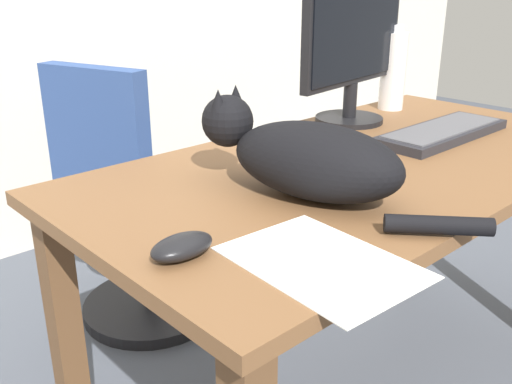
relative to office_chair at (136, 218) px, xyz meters
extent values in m
cube|color=brown|center=(0.20, -0.76, 0.33)|extent=(1.44, 0.73, 0.03)
cube|color=brown|center=(-0.46, -0.45, -0.03)|extent=(0.06, 0.06, 0.69)
cube|color=brown|center=(0.86, -0.45, -0.03)|extent=(0.06, 0.06, 0.69)
cylinder|color=black|center=(0.05, 0.02, -0.36)|extent=(0.48, 0.48, 0.04)
cylinder|color=black|center=(0.05, 0.02, -0.16)|extent=(0.06, 0.06, 0.44)
cylinder|color=navy|center=(0.05, 0.02, 0.08)|extent=(0.44, 0.44, 0.06)
cube|color=navy|center=(-0.13, -0.04, 0.31)|extent=(0.17, 0.35, 0.40)
cylinder|color=black|center=(0.45, -0.50, 0.35)|extent=(0.20, 0.20, 0.01)
cylinder|color=black|center=(0.45, -0.50, 0.41)|extent=(0.04, 0.04, 0.10)
cube|color=black|center=(0.45, -0.50, 0.61)|extent=(0.48, 0.09, 0.30)
cube|color=black|center=(0.46, -0.52, 0.61)|extent=(0.45, 0.06, 0.27)
cube|color=#232328|center=(0.51, -0.78, 0.35)|extent=(0.44, 0.15, 0.02)
cube|color=#515156|center=(0.51, -0.78, 0.37)|extent=(0.40, 0.12, 0.00)
ellipsoid|color=black|center=(-0.08, -0.84, 0.42)|extent=(0.26, 0.39, 0.15)
sphere|color=black|center=(-0.13, -0.64, 0.47)|extent=(0.11, 0.11, 0.11)
cone|color=black|center=(-0.16, -0.64, 0.52)|extent=(0.04, 0.04, 0.04)
cone|color=black|center=(-0.10, -0.63, 0.52)|extent=(0.04, 0.04, 0.04)
cylinder|color=black|center=(-0.06, -1.11, 0.36)|extent=(0.14, 0.16, 0.03)
ellipsoid|color=black|center=(-0.42, -0.87, 0.36)|extent=(0.11, 0.06, 0.04)
cube|color=white|center=(-0.28, -1.04, 0.34)|extent=(0.23, 0.31, 0.00)
cylinder|color=silver|center=(0.69, -0.49, 0.46)|extent=(0.08, 0.08, 0.24)
cylinder|color=silver|center=(0.69, -0.49, 0.60)|extent=(0.04, 0.04, 0.02)
camera|label=1|loc=(-0.88, -1.55, 0.76)|focal=40.27mm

